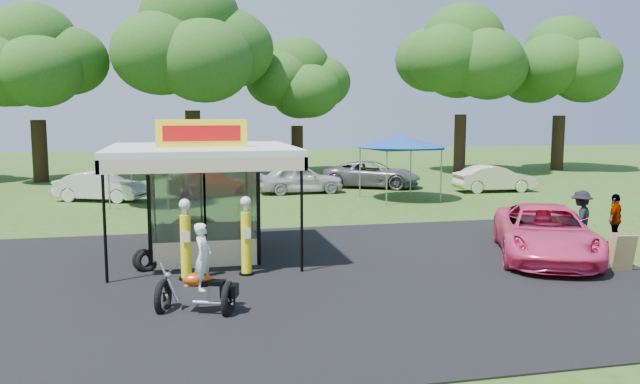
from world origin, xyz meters
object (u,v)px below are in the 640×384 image
(bg_car_c, at_px, (300,179))
(tent_west, at_px, (148,149))
(gas_station_kiosk, at_px, (203,199))
(pink_sedan, at_px, (545,233))
(kiosk_car, at_px, (201,228))
(bg_car_e, at_px, (494,179))
(bg_car_d, at_px, (372,174))
(bg_car_b, at_px, (211,184))
(spectator_east_b, at_px, (615,219))
(motorcycle, at_px, (201,277))
(gas_pump_right, at_px, (246,238))
(tent_east, at_px, (400,142))
(bg_car_a, at_px, (100,187))
(gas_pump_left, at_px, (186,242))
(a_frame_sign, at_px, (622,253))
(spectator_east_a, at_px, (581,219))

(bg_car_c, distance_m, tent_west, 8.53)
(gas_station_kiosk, xyz_separation_m, pink_sedan, (10.00, -2.50, -0.98))
(kiosk_car, distance_m, bg_car_c, 13.30)
(bg_car_c, relative_size, bg_car_e, 1.05)
(kiosk_car, bearing_deg, bg_car_d, -37.11)
(bg_car_b, distance_m, bg_car_e, 15.52)
(spectator_east_b, bearing_deg, pink_sedan, -13.07)
(motorcycle, distance_m, tent_west, 17.07)
(spectator_east_b, height_order, bg_car_c, spectator_east_b)
(gas_pump_right, bearing_deg, tent_west, 102.80)
(gas_pump_right, distance_m, tent_east, 16.11)
(bg_car_c, relative_size, bg_car_d, 0.83)
(bg_car_a, relative_size, bg_car_c, 0.95)
(gas_pump_left, bearing_deg, motorcycle, -84.24)
(bg_car_a, distance_m, bg_car_e, 20.94)
(gas_station_kiosk, height_order, bg_car_e, gas_station_kiosk)
(gas_station_kiosk, distance_m, bg_car_c, 15.35)
(gas_station_kiosk, xyz_separation_m, motorcycle, (-0.27, -5.48, -0.97))
(kiosk_car, xyz_separation_m, tent_east, (10.12, 8.45, 2.43))
(gas_pump_left, xyz_separation_m, tent_west, (-1.57, 14.05, 1.62))
(gas_pump_right, height_order, spectator_east_b, gas_pump_right)
(spectator_east_b, height_order, bg_car_d, spectator_east_b)
(a_frame_sign, bearing_deg, pink_sedan, 132.32)
(gas_pump_left, height_order, kiosk_car, gas_pump_left)
(kiosk_car, xyz_separation_m, pink_sedan, (10.00, -4.70, 0.32))
(motorcycle, bearing_deg, tent_east, 76.62)
(gas_pump_left, bearing_deg, gas_pump_right, 5.38)
(bg_car_e, bearing_deg, bg_car_a, 89.32)
(gas_pump_left, height_order, bg_car_c, gas_pump_left)
(a_frame_sign, relative_size, bg_car_c, 0.23)
(gas_pump_left, distance_m, gas_pump_right, 1.60)
(motorcycle, xyz_separation_m, bg_car_e, (16.62, 17.97, -0.09))
(pink_sedan, height_order, bg_car_b, pink_sedan)
(pink_sedan, relative_size, tent_west, 1.37)
(motorcycle, bearing_deg, bg_car_c, 92.51)
(gas_station_kiosk, height_order, tent_west, gas_station_kiosk)
(tent_east, bearing_deg, motorcycle, -122.78)
(bg_car_a, bearing_deg, motorcycle, -145.21)
(gas_pump_right, bearing_deg, spectator_east_a, 6.60)
(spectator_east_a, height_order, tent_east, tent_east)
(spectator_east_a, xyz_separation_m, bg_car_e, (4.27, 13.72, -0.20))
(bg_car_a, bearing_deg, bg_car_c, -63.50)
(bg_car_a, distance_m, bg_car_c, 10.31)
(spectator_east_a, bearing_deg, bg_car_e, -147.49)
(gas_station_kiosk, xyz_separation_m, bg_car_e, (16.36, 12.49, -1.06))
(bg_car_d, bearing_deg, kiosk_car, 170.43)
(gas_station_kiosk, relative_size, bg_car_a, 1.23)
(tent_west, bearing_deg, tent_east, -3.43)
(gas_pump_left, distance_m, tent_east, 17.17)
(bg_car_b, bearing_deg, pink_sedan, -179.58)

